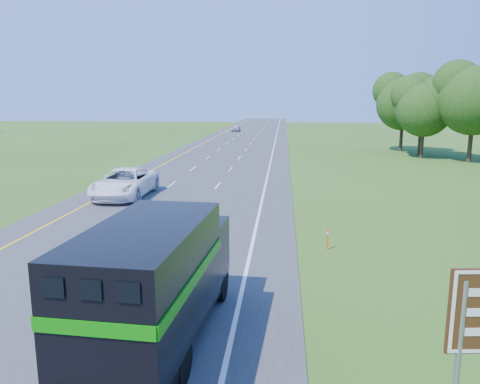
{
  "coord_description": "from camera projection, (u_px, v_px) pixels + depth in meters",
  "views": [
    {
      "loc": [
        6.84,
        2.76,
        6.46
      ],
      "look_at": [
        4.57,
        27.18,
        1.68
      ],
      "focal_mm": 35.0,
      "sensor_mm": 36.0,
      "label": 1
    }
  ],
  "objects": [
    {
      "name": "white_suv",
      "position": [
        125.0,
        183.0,
        31.77
      ],
      "size": [
        3.23,
        6.88,
        1.9
      ],
      "primitive_type": "imported",
      "rotation": [
        0.0,
        0.0,
        -0.01
      ],
      "color": "white",
      "rests_on": "road"
    },
    {
      "name": "far_car",
      "position": [
        236.0,
        128.0,
        100.65
      ],
      "size": [
        1.72,
        4.1,
        1.39
      ],
      "primitive_type": "imported",
      "rotation": [
        0.0,
        0.0,
        -0.02
      ],
      "color": "#B0AFB6",
      "rests_on": "road"
    },
    {
      "name": "lane_markings",
      "position": [
        216.0,
        165.0,
        48.01
      ],
      "size": [
        11.15,
        260.0,
        0.01
      ],
      "color": "yellow",
      "rests_on": "road"
    },
    {
      "name": "delineator",
      "position": [
        328.0,
        238.0,
        20.61
      ],
      "size": [
        0.08,
        0.04,
        0.97
      ],
      "color": "#E64E0C",
      "rests_on": "ground"
    },
    {
      "name": "horse_truck",
      "position": [
        156.0,
        280.0,
        12.1
      ],
      "size": [
        2.95,
        8.0,
        3.48
      ],
      "rotation": [
        0.0,
        0.0,
        -0.07
      ],
      "color": "black",
      "rests_on": "road"
    },
    {
      "name": "road",
      "position": [
        216.0,
        165.0,
        48.02
      ],
      "size": [
        15.0,
        260.0,
        0.04
      ],
      "primitive_type": "cube",
      "color": "#38383A",
      "rests_on": "ground"
    }
  ]
}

